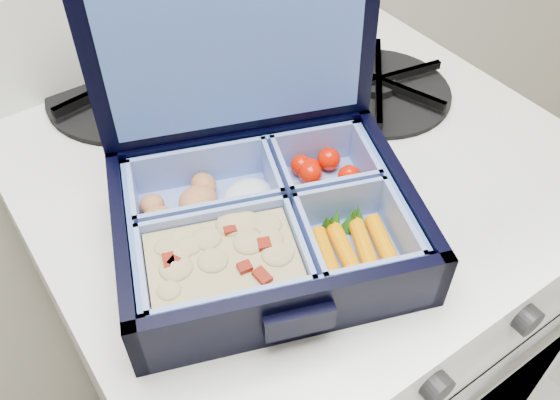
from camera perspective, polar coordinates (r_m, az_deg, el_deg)
stove at (r=0.95m, az=0.58°, el=-13.64°), size 0.54×0.54×0.82m
bento_box at (r=0.51m, az=-1.31°, el=-2.37°), size 0.30×0.27×0.06m
burner_grate at (r=0.70m, az=9.40°, el=10.94°), size 0.20×0.20×0.02m
burner_grate_rear at (r=0.71m, az=-14.48°, el=10.54°), size 0.21×0.21×0.02m
fork at (r=0.62m, az=-5.26°, el=5.10°), size 0.14×0.13×0.01m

